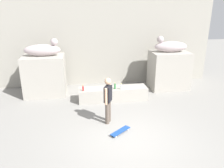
# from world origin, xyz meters

# --- Properties ---
(ground_plane) EXTENTS (40.00, 40.00, 0.00)m
(ground_plane) POSITION_xyz_m (0.00, 0.00, 0.00)
(ground_plane) COLOR gray
(facade_wall) EXTENTS (11.19, 0.60, 5.39)m
(facade_wall) POSITION_xyz_m (0.00, 5.79, 2.69)
(facade_wall) COLOR #9C988D
(facade_wall) RESTS_ON ground_plane
(pedestal_left) EXTENTS (1.84, 1.33, 1.84)m
(pedestal_left) POSITION_xyz_m (-3.01, 4.37, 0.92)
(pedestal_left) COLOR #A39E93
(pedestal_left) RESTS_ON ground_plane
(pedestal_right) EXTENTS (1.84, 1.33, 1.84)m
(pedestal_right) POSITION_xyz_m (3.01, 4.37, 0.92)
(pedestal_right) COLOR #A39E93
(pedestal_right) RESTS_ON ground_plane
(statue_reclining_left) EXTENTS (1.62, 0.63, 0.78)m
(statue_reclining_left) POSITION_xyz_m (-2.98, 4.37, 2.12)
(statue_reclining_left) COLOR #B6A4A6
(statue_reclining_left) RESTS_ON pedestal_left
(statue_reclining_right) EXTENTS (1.63, 0.64, 0.78)m
(statue_reclining_right) POSITION_xyz_m (2.98, 4.37, 2.12)
(statue_reclining_right) COLOR #B6A4A6
(statue_reclining_right) RESTS_ON pedestal_right
(ledge_block) EXTENTS (3.00, 0.75, 0.57)m
(ledge_block) POSITION_xyz_m (0.00, 3.22, 0.28)
(ledge_block) COLOR #A39E93
(ledge_block) RESTS_ON ground_plane
(skater) EXTENTS (0.33, 0.50, 1.67)m
(skater) POSITION_xyz_m (-0.49, 1.24, 0.92)
(skater) COLOR brown
(skater) RESTS_ON ground_plane
(skateboard) EXTENTS (0.75, 0.65, 0.08)m
(skateboard) POSITION_xyz_m (-0.18, 0.48, 0.06)
(skateboard) COLOR navy
(skateboard) RESTS_ON ground_plane
(bottle_clear) EXTENTS (0.08, 0.08, 0.26)m
(bottle_clear) POSITION_xyz_m (0.33, 2.99, 0.67)
(bottle_clear) COLOR silver
(bottle_clear) RESTS_ON ledge_block
(bottle_red) EXTENTS (0.07, 0.07, 0.26)m
(bottle_red) POSITION_xyz_m (-1.31, 3.06, 0.67)
(bottle_red) COLOR red
(bottle_red) RESTS_ON ledge_block
(bottle_green) EXTENTS (0.07, 0.07, 0.27)m
(bottle_green) POSITION_xyz_m (0.07, 3.09, 0.68)
(bottle_green) COLOR #1E722D
(bottle_green) RESTS_ON ledge_block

